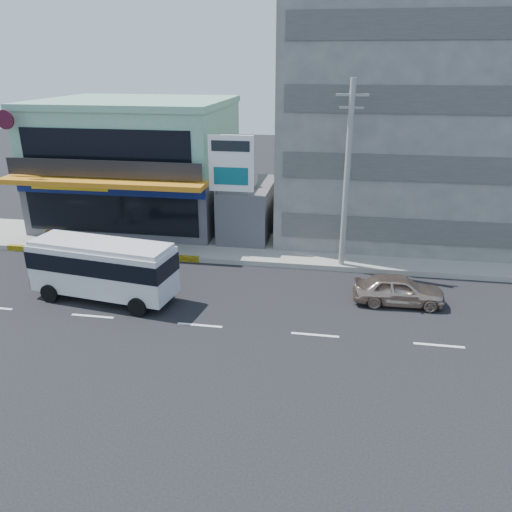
{
  "coord_description": "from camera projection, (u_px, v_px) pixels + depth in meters",
  "views": [
    {
      "loc": [
        5.57,
        -18.45,
        10.73
      ],
      "look_at": [
        1.97,
        3.03,
        2.2
      ],
      "focal_mm": 35.0,
      "sensor_mm": 36.0,
      "label": 1
    }
  ],
  "objects": [
    {
      "name": "gap_structure",
      "position": [
        249.0,
        211.0,
        32.09
      ],
      "size": [
        3.0,
        6.0,
        3.5
      ],
      "primitive_type": "cube",
      "color": "#46454A",
      "rests_on": "ground"
    },
    {
      "name": "satellite_dish",
      "position": [
        246.0,
        186.0,
        30.51
      ],
      "size": [
        1.5,
        1.5,
        0.15
      ],
      "primitive_type": "cylinder",
      "color": "slate",
      "rests_on": "gap_structure"
    },
    {
      "name": "shop_building",
      "position": [
        139.0,
        166.0,
        34.29
      ],
      "size": [
        12.4,
        11.7,
        8.0
      ],
      "color": "#46454A",
      "rests_on": "ground"
    },
    {
      "name": "utility_pole_near",
      "position": [
        347.0,
        177.0,
        25.7
      ],
      "size": [
        1.6,
        0.3,
        10.0
      ],
      "color": "#999993",
      "rests_on": "ground"
    },
    {
      "name": "minibus",
      "position": [
        103.0,
        266.0,
        23.53
      ],
      "size": [
        7.15,
        3.18,
        2.89
      ],
      "color": "silver",
      "rests_on": "ground"
    },
    {
      "name": "motorcycle_rider",
      "position": [
        54.0,
        258.0,
        26.94
      ],
      "size": [
        1.96,
        0.92,
        2.41
      ],
      "color": "#63190E",
      "rests_on": "ground"
    },
    {
      "name": "sedan",
      "position": [
        399.0,
        290.0,
        23.43
      ],
      "size": [
        4.24,
        1.79,
        1.43
      ],
      "primitive_type": "imported",
      "rotation": [
        0.0,
        0.0,
        1.59
      ],
      "color": "#C0A692",
      "rests_on": "ground"
    },
    {
      "name": "sidewalk",
      "position": [
        324.0,
        252.0,
        29.61
      ],
      "size": [
        70.0,
        5.0,
        0.3
      ],
      "primitive_type": "cube",
      "color": "gray",
      "rests_on": "ground"
    },
    {
      "name": "billboard",
      "position": [
        231.0,
        170.0,
        28.44
      ],
      "size": [
        2.6,
        0.18,
        6.9
      ],
      "color": "gray",
      "rests_on": "ground"
    },
    {
      "name": "ground",
      "position": [
        200.0,
        325.0,
        21.71
      ],
      "size": [
        120.0,
        120.0,
        0.0
      ],
      "primitive_type": "plane",
      "color": "black",
      "rests_on": "ground"
    },
    {
      "name": "concrete_building",
      "position": [
        413.0,
        125.0,
        31.39
      ],
      "size": [
        16.0,
        12.0,
        14.0
      ],
      "primitive_type": "cube",
      "color": "gray",
      "rests_on": "ground"
    }
  ]
}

